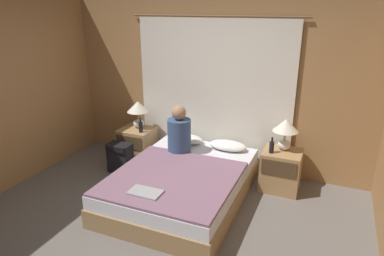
{
  "coord_description": "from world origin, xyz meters",
  "views": [
    {
      "loc": [
        1.6,
        -2.76,
        2.33
      ],
      "look_at": [
        0.0,
        1.02,
        0.85
      ],
      "focal_mm": 32.0,
      "sensor_mm": 36.0,
      "label": 1
    }
  ],
  "objects_px": {
    "lamp_left": "(138,110)",
    "nightstand_left": "(137,145)",
    "bed": "(183,184)",
    "person_left_in_bed": "(179,133)",
    "pillow_right": "(228,145)",
    "beer_bottle_on_left_stand": "(141,127)",
    "nightstand_right": "(281,170)",
    "laptop_on_bed": "(145,192)",
    "beer_bottle_on_right_stand": "(272,147)",
    "pillow_left": "(185,139)",
    "lamp_right": "(286,129)",
    "backpack_on_floor": "(120,156)"
  },
  "relations": [
    {
      "from": "lamp_left",
      "to": "nightstand_left",
      "type": "bearing_deg",
      "value": -90.0
    },
    {
      "from": "bed",
      "to": "person_left_in_bed",
      "type": "xyz_separation_m",
      "value": [
        -0.27,
        0.49,
        0.48
      ]
    },
    {
      "from": "pillow_right",
      "to": "nightstand_left",
      "type": "bearing_deg",
      "value": -175.62
    },
    {
      "from": "lamp_left",
      "to": "beer_bottle_on_left_stand",
      "type": "bearing_deg",
      "value": -50.91
    },
    {
      "from": "pillow_right",
      "to": "beer_bottle_on_left_stand",
      "type": "bearing_deg",
      "value": -171.05
    },
    {
      "from": "nightstand_right",
      "to": "pillow_right",
      "type": "xyz_separation_m",
      "value": [
        -0.77,
        0.11,
        0.19
      ]
    },
    {
      "from": "nightstand_right",
      "to": "laptop_on_bed",
      "type": "relative_size",
      "value": 1.52
    },
    {
      "from": "nightstand_right",
      "to": "beer_bottle_on_right_stand",
      "type": "xyz_separation_m",
      "value": [
        -0.13,
        -0.09,
        0.35
      ]
    },
    {
      "from": "bed",
      "to": "beer_bottle_on_right_stand",
      "type": "height_order",
      "value": "beer_bottle_on_right_stand"
    },
    {
      "from": "nightstand_right",
      "to": "pillow_right",
      "type": "relative_size",
      "value": 1.01
    },
    {
      "from": "pillow_left",
      "to": "pillow_right",
      "type": "height_order",
      "value": "same"
    },
    {
      "from": "lamp_right",
      "to": "nightstand_left",
      "type": "bearing_deg",
      "value": -178.06
    },
    {
      "from": "nightstand_right",
      "to": "beer_bottle_on_left_stand",
      "type": "height_order",
      "value": "beer_bottle_on_left_stand"
    },
    {
      "from": "nightstand_left",
      "to": "beer_bottle_on_right_stand",
      "type": "xyz_separation_m",
      "value": [
        2.07,
        -0.09,
        0.35
      ]
    },
    {
      "from": "nightstand_left",
      "to": "nightstand_right",
      "type": "bearing_deg",
      "value": 0.0
    },
    {
      "from": "nightstand_right",
      "to": "person_left_in_bed",
      "type": "relative_size",
      "value": 0.81
    },
    {
      "from": "beer_bottle_on_left_stand",
      "to": "laptop_on_bed",
      "type": "bearing_deg",
      "value": -57.52
    },
    {
      "from": "lamp_right",
      "to": "beer_bottle_on_left_stand",
      "type": "bearing_deg",
      "value": -175.34
    },
    {
      "from": "nightstand_right",
      "to": "laptop_on_bed",
      "type": "distance_m",
      "value": 1.88
    },
    {
      "from": "lamp_right",
      "to": "beer_bottle_on_right_stand",
      "type": "xyz_separation_m",
      "value": [
        -0.13,
        -0.17,
        -0.21
      ]
    },
    {
      "from": "nightstand_right",
      "to": "beer_bottle_on_right_stand",
      "type": "height_order",
      "value": "beer_bottle_on_right_stand"
    },
    {
      "from": "lamp_right",
      "to": "person_left_in_bed",
      "type": "xyz_separation_m",
      "value": [
        -1.37,
        -0.31,
        -0.15
      ]
    },
    {
      "from": "bed",
      "to": "beer_bottle_on_right_stand",
      "type": "bearing_deg",
      "value": 32.85
    },
    {
      "from": "pillow_left",
      "to": "person_left_in_bed",
      "type": "bearing_deg",
      "value": -80.05
    },
    {
      "from": "lamp_left",
      "to": "lamp_right",
      "type": "relative_size",
      "value": 1.0
    },
    {
      "from": "beer_bottle_on_left_stand",
      "to": "beer_bottle_on_right_stand",
      "type": "xyz_separation_m",
      "value": [
        1.93,
        -0.0,
        -0.0
      ]
    },
    {
      "from": "backpack_on_floor",
      "to": "lamp_right",
      "type": "bearing_deg",
      "value": 12.21
    },
    {
      "from": "pillow_left",
      "to": "beer_bottle_on_left_stand",
      "type": "xyz_separation_m",
      "value": [
        -0.64,
        -0.2,
        0.17
      ]
    },
    {
      "from": "nightstand_right",
      "to": "laptop_on_bed",
      "type": "bearing_deg",
      "value": -130.29
    },
    {
      "from": "bed",
      "to": "nightstand_right",
      "type": "xyz_separation_m",
      "value": [
        1.1,
        0.72,
        0.08
      ]
    },
    {
      "from": "nightstand_right",
      "to": "pillow_left",
      "type": "relative_size",
      "value": 1.01
    },
    {
      "from": "bed",
      "to": "lamp_right",
      "type": "relative_size",
      "value": 4.88
    },
    {
      "from": "lamp_right",
      "to": "person_left_in_bed",
      "type": "relative_size",
      "value": 0.63
    },
    {
      "from": "lamp_right",
      "to": "person_left_in_bed",
      "type": "distance_m",
      "value": 1.41
    },
    {
      "from": "lamp_left",
      "to": "pillow_right",
      "type": "relative_size",
      "value": 0.78
    },
    {
      "from": "beer_bottle_on_left_stand",
      "to": "beer_bottle_on_right_stand",
      "type": "distance_m",
      "value": 1.93
    },
    {
      "from": "beer_bottle_on_right_stand",
      "to": "nightstand_left",
      "type": "bearing_deg",
      "value": 177.4
    },
    {
      "from": "lamp_left",
      "to": "backpack_on_floor",
      "type": "bearing_deg",
      "value": -95.18
    },
    {
      "from": "person_left_in_bed",
      "to": "beer_bottle_on_left_stand",
      "type": "height_order",
      "value": "person_left_in_bed"
    },
    {
      "from": "bed",
      "to": "lamp_left",
      "type": "bearing_deg",
      "value": 144.16
    },
    {
      "from": "nightstand_left",
      "to": "person_left_in_bed",
      "type": "bearing_deg",
      "value": -15.59
    },
    {
      "from": "pillow_right",
      "to": "bed",
      "type": "bearing_deg",
      "value": -111.57
    },
    {
      "from": "lamp_right",
      "to": "pillow_right",
      "type": "xyz_separation_m",
      "value": [
        -0.77,
        0.03,
        -0.37
      ]
    },
    {
      "from": "beer_bottle_on_right_stand",
      "to": "pillow_left",
      "type": "bearing_deg",
      "value": 171.1
    },
    {
      "from": "person_left_in_bed",
      "to": "beer_bottle_on_left_stand",
      "type": "xyz_separation_m",
      "value": [
        -0.69,
        0.14,
        -0.05
      ]
    },
    {
      "from": "bed",
      "to": "nightstand_right",
      "type": "distance_m",
      "value": 1.32
    },
    {
      "from": "nightstand_right",
      "to": "laptop_on_bed",
      "type": "xyz_separation_m",
      "value": [
        -1.21,
        -1.43,
        0.16
      ]
    },
    {
      "from": "person_left_in_bed",
      "to": "pillow_left",
      "type": "bearing_deg",
      "value": 99.95
    },
    {
      "from": "lamp_left",
      "to": "person_left_in_bed",
      "type": "distance_m",
      "value": 0.9
    },
    {
      "from": "beer_bottle_on_left_stand",
      "to": "beer_bottle_on_right_stand",
      "type": "relative_size",
      "value": 1.02
    }
  ]
}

